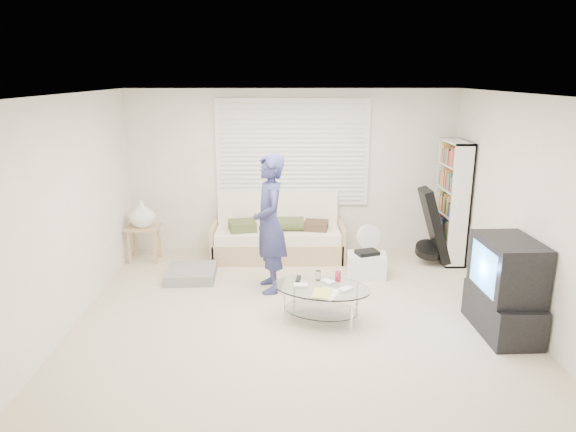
{
  "coord_description": "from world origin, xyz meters",
  "views": [
    {
      "loc": [
        -0.2,
        -5.53,
        2.7
      ],
      "look_at": [
        -0.1,
        0.3,
        1.08
      ],
      "focal_mm": 32.0,
      "sensor_mm": 36.0,
      "label": 1
    }
  ],
  "objects_px": {
    "bookshelf": "(452,202)",
    "tv_unit": "(505,288)",
    "coffee_table": "(322,293)",
    "futon_sofa": "(278,237)"
  },
  "relations": [
    {
      "from": "tv_unit",
      "to": "coffee_table",
      "type": "height_order",
      "value": "tv_unit"
    },
    {
      "from": "futon_sofa",
      "to": "bookshelf",
      "type": "height_order",
      "value": "bookshelf"
    },
    {
      "from": "futon_sofa",
      "to": "tv_unit",
      "type": "xyz_separation_m",
      "value": [
        2.43,
        -2.39,
        0.19
      ]
    },
    {
      "from": "bookshelf",
      "to": "tv_unit",
      "type": "bearing_deg",
      "value": -93.2
    },
    {
      "from": "futon_sofa",
      "to": "tv_unit",
      "type": "bearing_deg",
      "value": -44.63
    },
    {
      "from": "futon_sofa",
      "to": "coffee_table",
      "type": "distance_m",
      "value": 2.15
    },
    {
      "from": "bookshelf",
      "to": "tv_unit",
      "type": "height_order",
      "value": "bookshelf"
    },
    {
      "from": "futon_sofa",
      "to": "bookshelf",
      "type": "relative_size",
      "value": 1.1
    },
    {
      "from": "futon_sofa",
      "to": "coffee_table",
      "type": "bearing_deg",
      "value": -76.61
    },
    {
      "from": "futon_sofa",
      "to": "coffee_table",
      "type": "relative_size",
      "value": 1.58
    }
  ]
}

